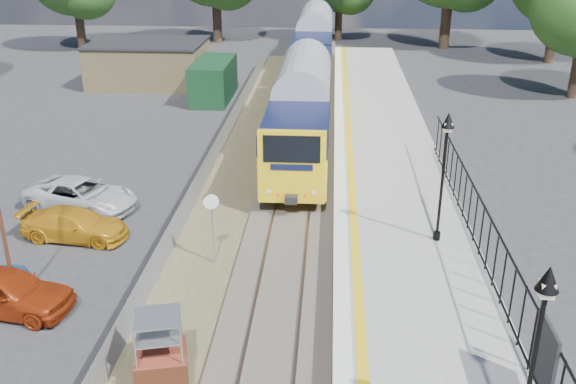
# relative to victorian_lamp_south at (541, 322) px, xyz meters

# --- Properties ---
(ground) EXTENTS (120.00, 120.00, 0.00)m
(ground) POSITION_rel_victorian_lamp_south_xyz_m (-5.50, 4.00, -4.30)
(ground) COLOR #2D2D30
(ground) RESTS_ON ground
(track_bed) EXTENTS (5.90, 80.00, 0.29)m
(track_bed) POSITION_rel_victorian_lamp_south_xyz_m (-5.97, 13.67, -4.21)
(track_bed) COLOR #473F38
(track_bed) RESTS_ON ground
(platform) EXTENTS (5.00, 70.00, 0.90)m
(platform) POSITION_rel_victorian_lamp_south_xyz_m (-1.30, 12.00, -3.85)
(platform) COLOR gray
(platform) RESTS_ON ground
(platform_edge) EXTENTS (0.90, 70.00, 0.01)m
(platform_edge) POSITION_rel_victorian_lamp_south_xyz_m (-3.36, 12.00, -3.39)
(platform_edge) COLOR silver
(platform_edge) RESTS_ON platform
(victorian_lamp_south) EXTENTS (0.44, 0.44, 4.60)m
(victorian_lamp_south) POSITION_rel_victorian_lamp_south_xyz_m (0.00, 0.00, 0.00)
(victorian_lamp_south) COLOR black
(victorian_lamp_south) RESTS_ON platform
(victorian_lamp_north) EXTENTS (0.44, 0.44, 4.60)m
(victorian_lamp_north) POSITION_rel_victorian_lamp_south_xyz_m (-0.20, 10.00, 0.00)
(victorian_lamp_north) COLOR black
(victorian_lamp_north) RESTS_ON platform
(palisade_fence) EXTENTS (0.12, 26.00, 2.00)m
(palisade_fence) POSITION_rel_victorian_lamp_south_xyz_m (1.05, 6.24, -2.46)
(palisade_fence) COLOR black
(palisade_fence) RESTS_ON platform
(wire_fence) EXTENTS (0.06, 52.00, 1.20)m
(wire_fence) POSITION_rel_victorian_lamp_south_xyz_m (-9.70, 16.00, -3.70)
(wire_fence) COLOR #999EA3
(wire_fence) RESTS_ON ground
(outbuilding) EXTENTS (10.80, 10.10, 3.12)m
(outbuilding) POSITION_rel_victorian_lamp_south_xyz_m (-16.41, 35.21, -2.78)
(outbuilding) COLOR tan
(outbuilding) RESTS_ON ground
(train) EXTENTS (2.82, 40.83, 3.51)m
(train) POSITION_rel_victorian_lamp_south_xyz_m (-5.50, 33.64, -1.96)
(train) COLOR yellow
(train) RESTS_ON ground
(brick_plinth) EXTENTS (1.60, 1.60, 2.13)m
(brick_plinth) POSITION_rel_victorian_lamp_south_xyz_m (-8.22, 2.89, -3.27)
(brick_plinth) COLOR brown
(brick_plinth) RESTS_ON ground
(speed_sign) EXTENTS (0.52, 0.19, 2.69)m
(speed_sign) POSITION_rel_victorian_lamp_south_xyz_m (-8.00, 9.33, -2.48)
(speed_sign) COLOR #999EA3
(speed_sign) RESTS_ON ground
(car_red) EXTENTS (4.42, 2.34, 1.43)m
(car_red) POSITION_rel_victorian_lamp_south_xyz_m (-13.87, 5.95, -3.58)
(car_red) COLOR #942D0D
(car_red) RESTS_ON ground
(car_yellow) EXTENTS (4.22, 2.08, 1.18)m
(car_yellow) POSITION_rel_victorian_lamp_south_xyz_m (-13.61, 10.93, -3.71)
(car_yellow) COLOR orange
(car_yellow) RESTS_ON ground
(car_white) EXTENTS (5.22, 3.44, 1.33)m
(car_white) POSITION_rel_victorian_lamp_south_xyz_m (-14.34, 13.52, -3.63)
(car_white) COLOR silver
(car_white) RESTS_ON ground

